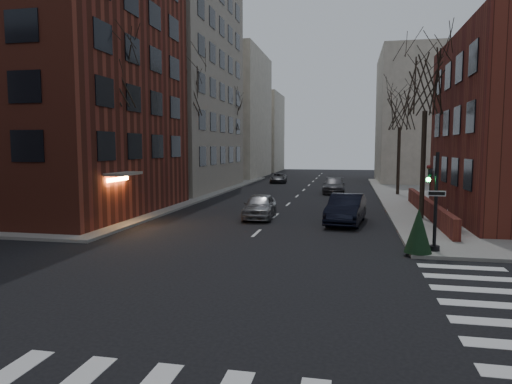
% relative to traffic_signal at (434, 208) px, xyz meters
% --- Properties ---
extents(ground, '(160.00, 160.00, 0.00)m').
position_rel_traffic_signal_xyz_m(ground, '(-7.94, -8.99, -1.91)').
color(ground, black).
rests_on(ground, ground).
extents(sidewalk_far_left, '(44.00, 44.00, 0.15)m').
position_rel_traffic_signal_xyz_m(sidewalk_far_left, '(-36.94, 21.01, -1.83)').
color(sidewalk_far_left, gray).
rests_on(sidewalk_far_left, ground).
extents(building_left_brick, '(15.00, 15.00, 18.00)m').
position_rel_traffic_signal_xyz_m(building_left_brick, '(-23.44, 7.51, 7.09)').
color(building_left_brick, maroon).
rests_on(building_left_brick, ground).
extents(building_left_tan, '(18.00, 18.00, 28.00)m').
position_rel_traffic_signal_xyz_m(building_left_tan, '(-24.94, 25.01, 12.09)').
color(building_left_tan, gray).
rests_on(building_left_tan, ground).
extents(low_wall_right, '(0.35, 16.00, 1.00)m').
position_rel_traffic_signal_xyz_m(low_wall_right, '(1.36, 10.01, -1.26)').
color(low_wall_right, '#5E251B').
rests_on(low_wall_right, sidewalk_far_right).
extents(building_distant_la, '(14.00, 16.00, 18.00)m').
position_rel_traffic_signal_xyz_m(building_distant_la, '(-22.94, 46.01, 7.09)').
color(building_distant_la, beige).
rests_on(building_distant_la, ground).
extents(building_distant_ra, '(14.00, 14.00, 16.00)m').
position_rel_traffic_signal_xyz_m(building_distant_ra, '(7.06, 41.01, 6.09)').
color(building_distant_ra, beige).
rests_on(building_distant_ra, ground).
extents(building_distant_lb, '(10.00, 12.00, 14.00)m').
position_rel_traffic_signal_xyz_m(building_distant_lb, '(-20.94, 63.01, 5.09)').
color(building_distant_lb, beige).
rests_on(building_distant_lb, ground).
extents(traffic_signal, '(0.76, 0.44, 4.00)m').
position_rel_traffic_signal_xyz_m(traffic_signal, '(0.00, 0.00, 0.00)').
color(traffic_signal, black).
rests_on(traffic_signal, sidewalk_far_right).
extents(tree_left_a, '(4.18, 4.18, 10.26)m').
position_rel_traffic_signal_xyz_m(tree_left_a, '(-16.74, 5.01, 6.56)').
color(tree_left_a, '#2D231C').
rests_on(tree_left_a, sidewalk_far_left).
extents(tree_left_b, '(4.40, 4.40, 10.80)m').
position_rel_traffic_signal_xyz_m(tree_left_b, '(-16.74, 17.01, 7.00)').
color(tree_left_b, '#2D231C').
rests_on(tree_left_b, sidewalk_far_left).
extents(tree_left_c, '(3.96, 3.96, 9.72)m').
position_rel_traffic_signal_xyz_m(tree_left_c, '(-16.74, 31.01, 6.12)').
color(tree_left_c, '#2D231C').
rests_on(tree_left_c, sidewalk_far_left).
extents(tree_right_a, '(3.96, 3.96, 9.72)m').
position_rel_traffic_signal_xyz_m(tree_right_a, '(0.86, 9.01, 6.12)').
color(tree_right_a, '#2D231C').
rests_on(tree_right_a, sidewalk_far_right).
extents(tree_right_b, '(3.74, 3.74, 9.18)m').
position_rel_traffic_signal_xyz_m(tree_right_b, '(0.86, 23.01, 5.68)').
color(tree_right_b, '#2D231C').
rests_on(tree_right_b, sidewalk_far_right).
extents(streetlamp_near, '(0.36, 0.36, 6.28)m').
position_rel_traffic_signal_xyz_m(streetlamp_near, '(-16.14, 13.01, 2.33)').
color(streetlamp_near, black).
rests_on(streetlamp_near, sidewalk_far_left).
extents(streetlamp_far, '(0.36, 0.36, 6.28)m').
position_rel_traffic_signal_xyz_m(streetlamp_far, '(-16.14, 33.01, 2.33)').
color(streetlamp_far, black).
rests_on(streetlamp_far, sidewalk_far_left).
extents(parked_sedan, '(2.41, 5.28, 1.68)m').
position_rel_traffic_signal_xyz_m(parked_sedan, '(-3.53, 6.87, -1.07)').
color(parked_sedan, black).
rests_on(parked_sedan, ground).
extents(car_lane_silver, '(2.01, 4.51, 1.51)m').
position_rel_traffic_signal_xyz_m(car_lane_silver, '(-8.74, 7.87, -1.15)').
color(car_lane_silver, gray).
rests_on(car_lane_silver, ground).
extents(car_lane_gray, '(2.06, 5.01, 1.45)m').
position_rel_traffic_signal_xyz_m(car_lane_gray, '(-4.81, 24.28, -1.18)').
color(car_lane_gray, '#3A393E').
rests_on(car_lane_gray, ground).
extents(car_lane_far, '(2.39, 4.44, 1.19)m').
position_rel_traffic_signal_xyz_m(car_lane_far, '(-11.94, 35.97, -1.32)').
color(car_lane_far, '#3E3E43').
rests_on(car_lane_far, ground).
extents(sandwich_board, '(0.49, 0.62, 0.90)m').
position_rel_traffic_signal_xyz_m(sandwich_board, '(1.69, 6.26, -1.31)').
color(sandwich_board, white).
rests_on(sandwich_board, sidewalk_far_right).
extents(evergreen_shrub, '(1.15, 1.15, 1.79)m').
position_rel_traffic_signal_xyz_m(evergreen_shrub, '(-0.64, -0.49, -0.86)').
color(evergreen_shrub, '#163218').
rests_on(evergreen_shrub, sidewalk_far_right).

